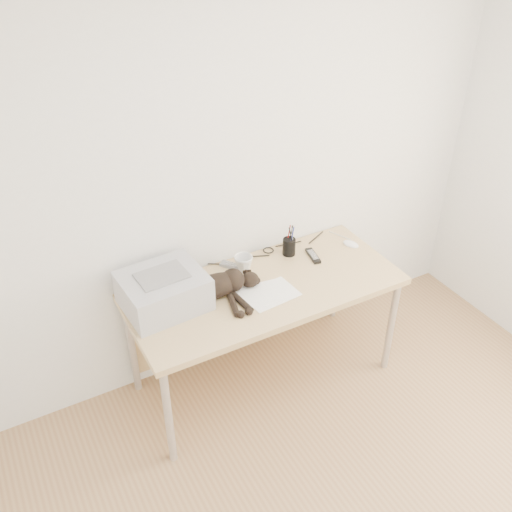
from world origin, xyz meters
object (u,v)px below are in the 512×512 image
mouse (351,243)px  printer (164,291)px  desk (258,296)px  pen_cup (289,246)px  mug (244,264)px  cat (211,289)px

mouse → printer: bearing=161.5°
printer → desk: bearing=-3.0°
printer → pen_cup: bearing=6.8°
pen_cup → mouse: bearing=-14.1°
mug → pen_cup: size_ratio=0.54×
desk → mug: bearing=108.6°
printer → mug: (0.53, 0.08, -0.05)m
cat → mouse: (1.02, 0.07, -0.05)m
cat → mug: 0.32m
cat → pen_cup: (0.62, 0.17, -0.01)m
mouse → mug: bearing=155.4°
printer → mouse: printer is taller
mug → mouse: mug is taller
printer → cat: 0.26m
mouse → pen_cup: bearing=147.3°
cat → pen_cup: pen_cup is taller
cat → mug: (0.28, 0.15, -0.01)m
desk → printer: size_ratio=3.46×
printer → cat: size_ratio=0.70×
cat → mouse: size_ratio=5.87×
desk → mug: (-0.04, 0.11, 0.18)m
cat → desk: bearing=8.9°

